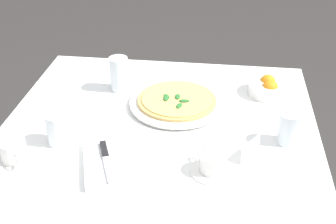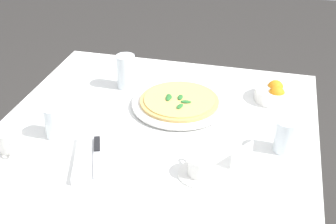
# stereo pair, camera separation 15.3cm
# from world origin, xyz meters

# --- Properties ---
(dining_table) EXTENTS (1.04, 1.04, 0.73)m
(dining_table) POSITION_xyz_m (0.00, 0.00, 0.59)
(dining_table) COLOR white
(dining_table) RESTS_ON ground_plane
(pizza_plate) EXTENTS (0.34, 0.34, 0.02)m
(pizza_plate) POSITION_xyz_m (-0.16, 0.04, 0.74)
(pizza_plate) COLOR white
(pizza_plate) RESTS_ON dining_table
(pizza) EXTENTS (0.28, 0.28, 0.02)m
(pizza) POSITION_xyz_m (-0.16, 0.04, 0.75)
(pizza) COLOR #DBAD60
(pizza) RESTS_ON pizza_plate
(coffee_cup_center_back) EXTENTS (0.13, 0.13, 0.07)m
(coffee_cup_center_back) POSITION_xyz_m (0.22, -0.39, 0.76)
(coffee_cup_center_back) COLOR white
(coffee_cup_center_back) RESTS_ON dining_table
(coffee_cup_back_corner) EXTENTS (0.13, 0.13, 0.06)m
(coffee_cup_back_corner) POSITION_xyz_m (0.20, 0.19, 0.75)
(coffee_cup_back_corner) COLOR white
(coffee_cup_back_corner) RESTS_ON dining_table
(water_glass_near_left) EXTENTS (0.07, 0.07, 0.13)m
(water_glass_near_left) POSITION_xyz_m (-0.25, -0.18, 0.78)
(water_glass_near_left) COLOR white
(water_glass_near_left) RESTS_ON dining_table
(water_glass_far_left) EXTENTS (0.06, 0.06, 0.10)m
(water_glass_far_left) POSITION_xyz_m (0.02, 0.41, 0.77)
(water_glass_far_left) COLOR white
(water_glass_far_left) RESTS_ON dining_table
(water_glass_far_right) EXTENTS (0.07, 0.07, 0.10)m
(water_glass_far_right) POSITION_xyz_m (0.11, -0.30, 0.77)
(water_glass_far_right) COLOR white
(water_glass_far_right) RESTS_ON dining_table
(napkin_folded) EXTENTS (0.25, 0.19, 0.02)m
(napkin_folded) POSITION_xyz_m (0.21, -0.12, 0.74)
(napkin_folded) COLOR white
(napkin_folded) RESTS_ON dining_table
(dinner_knife) EXTENTS (0.19, 0.09, 0.01)m
(dinner_knife) POSITION_xyz_m (0.21, -0.12, 0.75)
(dinner_knife) COLOR silver
(dinner_knife) RESTS_ON napkin_folded
(citrus_bowl) EXTENTS (0.15, 0.15, 0.07)m
(citrus_bowl) POSITION_xyz_m (-0.29, 0.37, 0.75)
(citrus_bowl) COLOR white
(citrus_bowl) RESTS_ON dining_table
(menu_card) EXTENTS (0.08, 0.05, 0.06)m
(menu_card) POSITION_xyz_m (0.12, 0.29, 0.76)
(menu_card) COLOR white
(menu_card) RESTS_ON dining_table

